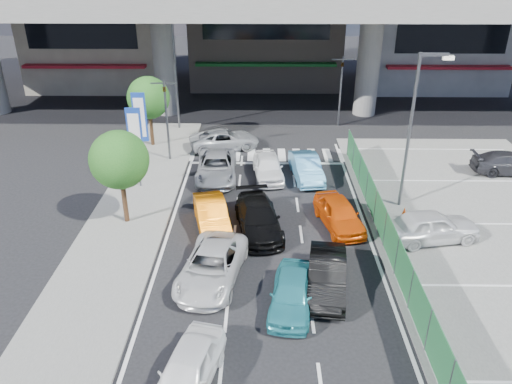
{
  "coord_description": "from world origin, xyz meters",
  "views": [
    {
      "loc": [
        -0.3,
        -17.5,
        12.49
      ],
      "look_at": [
        -0.58,
        3.93,
        1.79
      ],
      "focal_mm": 35.0,
      "sensor_mm": 36.0,
      "label": 1
    }
  ],
  "objects_px": {
    "street_lamp_right": "(415,120)",
    "tree_near": "(119,160)",
    "kei_truck_front_right": "(306,168)",
    "street_lamp_left": "(177,65)",
    "van_white_back_left": "(188,370)",
    "signboard_far": "(140,120)",
    "hatch_black_mid_right": "(327,275)",
    "signboard_near": "(135,137)",
    "taxi_orange_left": "(212,215)",
    "crossing_wagon_silver": "(224,140)",
    "traffic_cone": "(404,213)",
    "sedan_white_mid_left": "(212,266)",
    "tree_far": "(148,98)",
    "wagon_silver_front_left": "(216,167)",
    "traffic_light_right": "(342,74)",
    "sedan_white_front_mid": "(268,167)",
    "taxi_orange_right": "(339,214)",
    "sedan_black_mid": "(258,218)",
    "traffic_light_left": "(165,101)",
    "parked_sedan_white": "(432,226)",
    "parked_sedan_dgrey": "(510,163)",
    "taxi_teal_mid": "(292,293)"
  },
  "relations": [
    {
      "from": "signboard_far",
      "to": "parked_sedan_dgrey",
      "type": "relative_size",
      "value": 1.06
    },
    {
      "from": "van_white_back_left",
      "to": "sedan_white_mid_left",
      "type": "xyz_separation_m",
      "value": [
        0.22,
        5.55,
        0.01
      ]
    },
    {
      "from": "kei_truck_front_right",
      "to": "street_lamp_left",
      "type": "bearing_deg",
      "value": 127.5
    },
    {
      "from": "signboard_near",
      "to": "taxi_orange_left",
      "type": "relative_size",
      "value": 1.15
    },
    {
      "from": "signboard_far",
      "to": "hatch_black_mid_right",
      "type": "relative_size",
      "value": 1.12
    },
    {
      "from": "crossing_wagon_silver",
      "to": "traffic_cone",
      "type": "distance_m",
      "value": 13.65
    },
    {
      "from": "traffic_light_right",
      "to": "sedan_white_front_mid",
      "type": "bearing_deg",
      "value": -119.74
    },
    {
      "from": "wagon_silver_front_left",
      "to": "sedan_white_mid_left",
      "type": "bearing_deg",
      "value": -88.66
    },
    {
      "from": "tree_far",
      "to": "sedan_white_mid_left",
      "type": "bearing_deg",
      "value": -70.16
    },
    {
      "from": "taxi_orange_left",
      "to": "sedan_white_front_mid",
      "type": "height_order",
      "value": "sedan_white_front_mid"
    },
    {
      "from": "van_white_back_left",
      "to": "tree_near",
      "type": "bearing_deg",
      "value": 126.91
    },
    {
      "from": "van_white_back_left",
      "to": "sedan_white_mid_left",
      "type": "distance_m",
      "value": 5.55
    },
    {
      "from": "sedan_black_mid",
      "to": "traffic_light_left",
      "type": "bearing_deg",
      "value": 114.08
    },
    {
      "from": "hatch_black_mid_right",
      "to": "sedan_black_mid",
      "type": "xyz_separation_m",
      "value": [
        -2.76,
        4.58,
        0.0
      ]
    },
    {
      "from": "sedan_white_mid_left",
      "to": "traffic_cone",
      "type": "xyz_separation_m",
      "value": [
        9.18,
        5.13,
        -0.29
      ]
    },
    {
      "from": "signboard_far",
      "to": "kei_truck_front_right",
      "type": "height_order",
      "value": "signboard_far"
    },
    {
      "from": "sedan_white_front_mid",
      "to": "traffic_cone",
      "type": "bearing_deg",
      "value": -42.06
    },
    {
      "from": "tree_near",
      "to": "van_white_back_left",
      "type": "distance_m",
      "value": 11.45
    },
    {
      "from": "traffic_light_right",
      "to": "signboard_far",
      "type": "relative_size",
      "value": 1.11
    },
    {
      "from": "sedan_white_front_mid",
      "to": "kei_truck_front_right",
      "type": "xyz_separation_m",
      "value": [
        2.24,
        -0.09,
        0.0
      ]
    },
    {
      "from": "taxi_teal_mid",
      "to": "crossing_wagon_silver",
      "type": "distance_m",
      "value": 16.83
    },
    {
      "from": "traffic_light_right",
      "to": "kei_truck_front_right",
      "type": "distance_m",
      "value": 10.63
    },
    {
      "from": "sedan_white_mid_left",
      "to": "hatch_black_mid_right",
      "type": "bearing_deg",
      "value": 2.4
    },
    {
      "from": "parked_sedan_white",
      "to": "traffic_cone",
      "type": "distance_m",
      "value": 2.17
    },
    {
      "from": "kei_truck_front_right",
      "to": "crossing_wagon_silver",
      "type": "relative_size",
      "value": 0.9
    },
    {
      "from": "crossing_wagon_silver",
      "to": "parked_sedan_dgrey",
      "type": "distance_m",
      "value": 17.83
    },
    {
      "from": "sedan_white_front_mid",
      "to": "parked_sedan_dgrey",
      "type": "distance_m",
      "value": 14.5
    },
    {
      "from": "street_lamp_left",
      "to": "van_white_back_left",
      "type": "relative_size",
      "value": 2.06
    },
    {
      "from": "crossing_wagon_silver",
      "to": "parked_sedan_white",
      "type": "relative_size",
      "value": 1.06
    },
    {
      "from": "signboard_near",
      "to": "van_white_back_left",
      "type": "relative_size",
      "value": 1.21
    },
    {
      "from": "traffic_light_left",
      "to": "taxi_orange_right",
      "type": "bearing_deg",
      "value": -40.17
    },
    {
      "from": "kei_truck_front_right",
      "to": "wagon_silver_front_left",
      "type": "bearing_deg",
      "value": 172.62
    },
    {
      "from": "street_lamp_right",
      "to": "tree_near",
      "type": "relative_size",
      "value": 1.67
    },
    {
      "from": "parked_sedan_white",
      "to": "traffic_light_right",
      "type": "bearing_deg",
      "value": -3.74
    },
    {
      "from": "hatch_black_mid_right",
      "to": "traffic_cone",
      "type": "xyz_separation_m",
      "value": [
        4.54,
        5.72,
        -0.3
      ]
    },
    {
      "from": "street_lamp_left",
      "to": "taxi_orange_right",
      "type": "xyz_separation_m",
      "value": [
        9.81,
        -14.17,
        -4.08
      ]
    },
    {
      "from": "taxi_teal_mid",
      "to": "wagon_silver_front_left",
      "type": "distance_m",
      "value": 12.31
    },
    {
      "from": "traffic_light_right",
      "to": "taxi_orange_left",
      "type": "relative_size",
      "value": 1.27
    },
    {
      "from": "street_lamp_left",
      "to": "wagon_silver_front_left",
      "type": "relative_size",
      "value": 1.61
    },
    {
      "from": "tree_near",
      "to": "van_white_back_left",
      "type": "bearing_deg",
      "value": -66.46
    },
    {
      "from": "traffic_light_right",
      "to": "taxi_orange_right",
      "type": "height_order",
      "value": "traffic_light_right"
    },
    {
      "from": "traffic_light_right",
      "to": "taxi_orange_left",
      "type": "distance_m",
      "value": 17.71
    },
    {
      "from": "van_white_back_left",
      "to": "traffic_cone",
      "type": "relative_size",
      "value": 5.93
    },
    {
      "from": "sedan_white_mid_left",
      "to": "traffic_cone",
      "type": "height_order",
      "value": "sedan_white_mid_left"
    },
    {
      "from": "taxi_orange_left",
      "to": "sedan_white_mid_left",
      "type": "bearing_deg",
      "value": -97.87
    },
    {
      "from": "sedan_white_front_mid",
      "to": "taxi_orange_right",
      "type": "bearing_deg",
      "value": -64.5
    },
    {
      "from": "taxi_orange_left",
      "to": "van_white_back_left",
      "type": "bearing_deg",
      "value": -102.2
    },
    {
      "from": "street_lamp_right",
      "to": "street_lamp_left",
      "type": "xyz_separation_m",
      "value": [
        -13.5,
        12.0,
        0.0
      ]
    },
    {
      "from": "sedan_white_front_mid",
      "to": "street_lamp_left",
      "type": "bearing_deg",
      "value": 121.26
    },
    {
      "from": "street_lamp_right",
      "to": "parked_sedan_white",
      "type": "distance_m",
      "value": 5.32
    }
  ]
}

